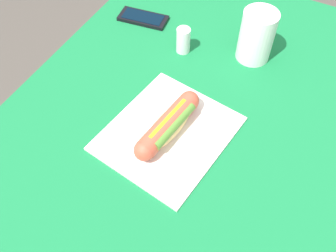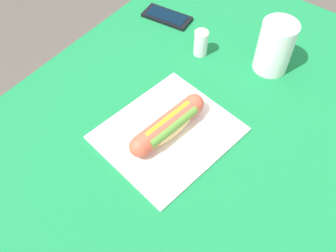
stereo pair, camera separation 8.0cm
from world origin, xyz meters
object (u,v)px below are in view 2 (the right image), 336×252
at_px(salt_shaker, 201,43).
at_px(hot_dog, 168,125).
at_px(cell_phone, 167,17).
at_px(drinking_cup, 275,47).

bearing_deg(salt_shaker, hot_dog, 19.42).
bearing_deg(cell_phone, hot_dog, 37.57).
distance_m(drinking_cup, salt_shaker, 0.18).
xyz_separation_m(hot_dog, salt_shaker, (-0.26, -0.09, 0.00)).
bearing_deg(drinking_cup, salt_shaker, -69.51).
bearing_deg(hot_dog, drinking_cup, 166.43).
distance_m(cell_phone, drinking_cup, 0.33).
relative_size(hot_dog, cell_phone, 1.42).
xyz_separation_m(cell_phone, drinking_cup, (0.00, 0.33, 0.06)).
bearing_deg(cell_phone, salt_shaker, 67.79).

